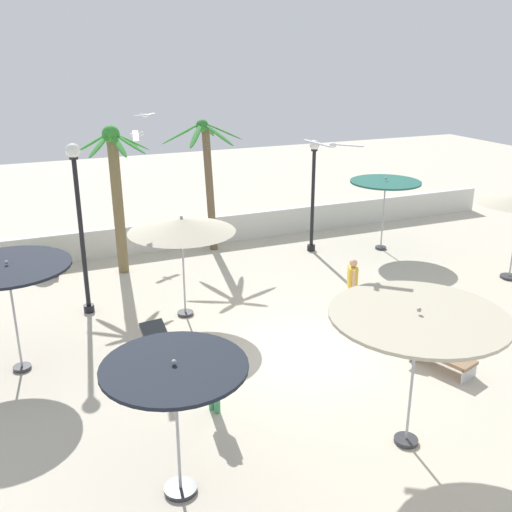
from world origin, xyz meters
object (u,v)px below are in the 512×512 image
patio_umbrella_0 (418,320)px  patio_umbrella_5 (385,185)px  planter (45,264)px  patio_umbrella_1 (175,377)px  lounge_chair_1 (434,349)px  patio_umbrella_3 (8,270)px  seagull_2 (333,145)px  lounge_chair_0 (166,354)px  seagull_1 (144,115)px  palm_tree_1 (207,168)px  lamp_post_0 (79,213)px  guest_0 (352,281)px  palm_tree_0 (116,182)px  patio_umbrella_4 (182,225)px  seagull_0 (136,135)px  lamp_post_1 (313,188)px  guest_1 (214,369)px

patio_umbrella_0 → patio_umbrella_5: bearing=58.0°
planter → patio_umbrella_5: bearing=-9.9°
patio_umbrella_1 → lounge_chair_1: size_ratio=1.24×
patio_umbrella_1 → patio_umbrella_3: (-2.16, 5.06, 0.25)m
seagull_2 → planter: size_ratio=1.21×
patio_umbrella_3 → lounge_chair_0: bearing=-23.6°
patio_umbrella_1 → seagull_1: size_ratio=2.71×
seagull_2 → seagull_1: bearing=98.7°
patio_umbrella_0 → lounge_chair_1: patio_umbrella_0 is taller
palm_tree_1 → lamp_post_0: 5.90m
patio_umbrella_3 → lounge_chair_1: bearing=-21.9°
guest_0 → seagull_1: (-3.24, 9.05, 3.53)m
patio_umbrella_5 → lamp_post_0: 10.37m
patio_umbrella_3 → palm_tree_0: (3.24, 5.16, 0.55)m
patio_umbrella_1 → patio_umbrella_4: 6.69m
palm_tree_0 → seagull_0: (0.12, -2.85, 1.77)m
patio_umbrella_4 → seagull_0: bearing=128.3°
palm_tree_0 → lamp_post_0: palm_tree_0 is taller
patio_umbrella_5 → palm_tree_1: size_ratio=0.57×
patio_umbrella_0 → lamp_post_1: (3.47, 10.12, -0.20)m
seagull_2 → planter: (-5.68, 7.59, -4.42)m
patio_umbrella_0 → lamp_post_0: lamp_post_0 is taller
lamp_post_0 → lounge_chair_0: bearing=-73.5°
guest_1 → lamp_post_1: bearing=51.1°
lounge_chair_1 → patio_umbrella_3: bearing=158.1°
patio_umbrella_5 → seagull_0: 9.18m
palm_tree_1 → lamp_post_1: (3.27, -1.48, -0.69)m
guest_1 → seagull_1: bearing=82.2°
patio_umbrella_5 → guest_1: size_ratio=1.64×
patio_umbrella_3 → planter: bearing=80.6°
palm_tree_0 → lounge_chair_1: bearing=-58.5°
patio_umbrella_1 → guest_0: patio_umbrella_1 is taller
lounge_chair_1 → guest_1: size_ratio=1.23×
lounge_chair_0 → seagull_2: 5.77m
guest_1 → palm_tree_0: bearing=91.1°
palm_tree_1 → guest_1: palm_tree_1 is taller
lounge_chair_0 → lounge_chair_1: lounge_chair_0 is taller
lounge_chair_0 → guest_0: bearing=10.3°
patio_umbrella_3 → seagull_0: size_ratio=1.94×
seagull_1 → planter: size_ratio=1.04×
seagull_2 → lamp_post_1: bearing=64.4°
lounge_chair_0 → palm_tree_1: bearing=64.6°
seagull_2 → seagull_0: bearing=128.6°
patio_umbrella_1 → guest_1: 2.53m
patio_umbrella_0 → patio_umbrella_5: (5.83, 9.32, -0.13)m
lounge_chair_0 → guest_1: size_ratio=1.22×
palm_tree_1 → planter: bearing=-176.4°
patio_umbrella_3 → palm_tree_1: (6.46, 6.15, 0.57)m
lamp_post_0 → seagull_2: 6.78m
patio_umbrella_4 → lamp_post_1: (5.58, 3.36, -0.26)m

